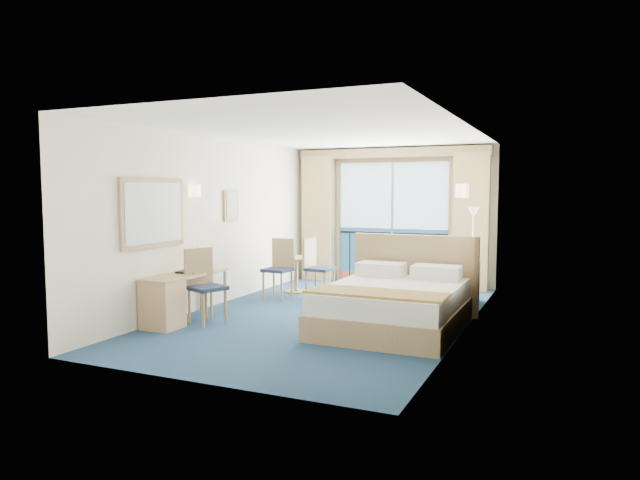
{
  "coord_description": "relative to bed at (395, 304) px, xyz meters",
  "views": [
    {
      "loc": [
        3.25,
        -7.68,
        1.86
      ],
      "look_at": [
        -0.24,
        0.2,
        1.1
      ],
      "focal_mm": 32.0,
      "sensor_mm": 36.0,
      "label": 1
    }
  ],
  "objects": [
    {
      "name": "floor",
      "position": [
        -1.11,
        0.37,
        -0.33
      ],
      "size": [
        6.5,
        6.5,
        0.0
      ],
      "primitive_type": "plane",
      "color": "navy",
      "rests_on": "ground"
    },
    {
      "name": "room_walls",
      "position": [
        -1.11,
        0.37,
        1.44
      ],
      "size": [
        4.04,
        6.54,
        2.72
      ],
      "color": "white",
      "rests_on": "ground"
    },
    {
      "name": "balcony_door",
      "position": [
        -1.12,
        3.59,
        0.81
      ],
      "size": [
        2.36,
        0.03,
        2.52
      ],
      "color": "#215175",
      "rests_on": "room_walls"
    },
    {
      "name": "curtain_left",
      "position": [
        -2.66,
        3.44,
        0.94
      ],
      "size": [
        0.65,
        0.22,
        2.55
      ],
      "primitive_type": "cube",
      "color": "tan",
      "rests_on": "room_walls"
    },
    {
      "name": "curtain_right",
      "position": [
        0.44,
        3.44,
        0.94
      ],
      "size": [
        0.65,
        0.22,
        2.55
      ],
      "primitive_type": "cube",
      "color": "tan",
      "rests_on": "room_walls"
    },
    {
      "name": "pelmet",
      "position": [
        -1.11,
        3.47,
        2.25
      ],
      "size": [
        3.8,
        0.25,
        0.18
      ],
      "primitive_type": "cube",
      "color": "tan",
      "rests_on": "room_walls"
    },
    {
      "name": "mirror",
      "position": [
        -3.09,
        -1.13,
        1.22
      ],
      "size": [
        0.05,
        1.25,
        0.95
      ],
      "color": "tan",
      "rests_on": "room_walls"
    },
    {
      "name": "wall_print",
      "position": [
        -3.09,
        0.82,
        1.27
      ],
      "size": [
        0.04,
        0.42,
        0.52
      ],
      "color": "tan",
      "rests_on": "room_walls"
    },
    {
      "name": "sconce_left",
      "position": [
        -3.05,
        -0.23,
        1.52
      ],
      "size": [
        0.18,
        0.18,
        0.18
      ],
      "primitive_type": "cylinder",
      "color": "#FFDEB2",
      "rests_on": "room_walls"
    },
    {
      "name": "sconce_right",
      "position": [
        0.83,
        0.22,
        1.52
      ],
      "size": [
        0.18,
        0.18,
        0.18
      ],
      "primitive_type": "cylinder",
      "color": "#FFDEB2",
      "rests_on": "room_walls"
    },
    {
      "name": "bed",
      "position": [
        0.0,
        0.0,
        0.0
      ],
      "size": [
        1.89,
        2.25,
        1.19
      ],
      "color": "tan",
      "rests_on": "ground"
    },
    {
      "name": "nightstand",
      "position": [
        0.64,
        1.38,
        -0.04
      ],
      "size": [
        0.45,
        0.43,
        0.58
      ],
      "primitive_type": "cube",
      "color": "tan",
      "rests_on": "ground"
    },
    {
      "name": "phone",
      "position": [
        0.68,
        1.38,
        0.29
      ],
      "size": [
        0.22,
        0.19,
        0.08
      ],
      "primitive_type": "cube",
      "rotation": [
        0.0,
        0.0,
        0.25
      ],
      "color": "white",
      "rests_on": "nightstand"
    },
    {
      "name": "armchair",
      "position": [
        0.32,
        2.11,
        0.05
      ],
      "size": [
        1.05,
        1.07,
        0.77
      ],
      "primitive_type": "imported",
      "rotation": [
        0.0,
        0.0,
        3.48
      ],
      "color": "#3F444C",
      "rests_on": "ground"
    },
    {
      "name": "floor_lamp",
      "position": [
        0.61,
        2.62,
        0.86
      ],
      "size": [
        0.22,
        0.22,
        1.57
      ],
      "color": "silver",
      "rests_on": "ground"
    },
    {
      "name": "desk",
      "position": [
        -2.85,
        -1.16,
        0.04
      ],
      "size": [
        0.5,
        1.45,
        0.68
      ],
      "color": "tan",
      "rests_on": "ground"
    },
    {
      "name": "desk_chair",
      "position": [
        -2.56,
        -0.74,
        0.25
      ],
      "size": [
        0.59,
        0.59,
        1.04
      ],
      "rotation": [
        0.0,
        0.0,
        1.18
      ],
      "color": "#1D2844",
      "rests_on": "ground"
    },
    {
      "name": "folder",
      "position": [
        -2.84,
        -0.71,
        0.36
      ],
      "size": [
        0.31,
        0.25,
        0.03
      ],
      "primitive_type": "cube",
      "rotation": [
        0.0,
        0.0,
        0.1
      ],
      "color": "black",
      "rests_on": "desk"
    },
    {
      "name": "desk_lamp",
      "position": [
        -2.93,
        -0.33,
        0.68
      ],
      "size": [
        0.12,
        0.12,
        0.44
      ],
      "color": "silver",
      "rests_on": "desk"
    },
    {
      "name": "round_table",
      "position": [
        -2.42,
        1.91,
        0.15
      ],
      "size": [
        0.71,
        0.71,
        0.64
      ],
      "color": "tan",
      "rests_on": "ground"
    },
    {
      "name": "table_chair_a",
      "position": [
        -1.93,
        1.68,
        0.24
      ],
      "size": [
        0.47,
        0.46,
        1.02
      ],
      "rotation": [
        0.0,
        0.0,
        1.52
      ],
      "color": "#1D2844",
      "rests_on": "ground"
    },
    {
      "name": "table_chair_b",
      "position": [
        -2.46,
        1.36,
        0.24
      ],
      "size": [
        0.45,
        0.46,
        1.02
      ],
      "rotation": [
        0.0,
        0.0,
        -0.03
      ],
      "color": "#1D2844",
      "rests_on": "ground"
    }
  ]
}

